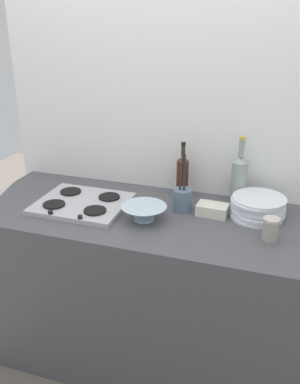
{
  "coord_description": "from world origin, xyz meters",
  "views": [
    {
      "loc": [
        0.58,
        -1.76,
        1.81
      ],
      "look_at": [
        0.0,
        0.0,
        1.02
      ],
      "focal_mm": 38.96,
      "sensor_mm": 36.0,
      "label": 1
    }
  ],
  "objects_px": {
    "plate_stack": "(258,207)",
    "mixing_bowl": "(144,212)",
    "wine_bottle_mid_left": "(239,179)",
    "butter_dish": "(212,210)",
    "wine_bottle_leftmost": "(182,176)",
    "utensil_crock": "(182,198)",
    "stovetop_hob": "(82,203)",
    "condiment_jar_front": "(271,229)"
  },
  "relations": [
    {
      "from": "plate_stack",
      "to": "mixing_bowl",
      "type": "distance_m",
      "value": 0.55
    },
    {
      "from": "wine_bottle_mid_left",
      "to": "butter_dish",
      "type": "bearing_deg",
      "value": -118.87
    },
    {
      "from": "mixing_bowl",
      "to": "plate_stack",
      "type": "bearing_deg",
      "value": 21.47
    },
    {
      "from": "butter_dish",
      "to": "wine_bottle_leftmost",
      "type": "bearing_deg",
      "value": 139.08
    },
    {
      "from": "wine_bottle_leftmost",
      "to": "plate_stack",
      "type": "bearing_deg",
      "value": -16.91
    },
    {
      "from": "wine_bottle_mid_left",
      "to": "butter_dish",
      "type": "height_order",
      "value": "wine_bottle_mid_left"
    },
    {
      "from": "wine_bottle_leftmost",
      "to": "wine_bottle_mid_left",
      "type": "relative_size",
      "value": 0.85
    },
    {
      "from": "plate_stack",
      "to": "wine_bottle_mid_left",
      "type": "relative_size",
      "value": 0.74
    },
    {
      "from": "plate_stack",
      "to": "mixing_bowl",
      "type": "bearing_deg",
      "value": -158.53
    },
    {
      "from": "plate_stack",
      "to": "utensil_crock",
      "type": "height_order",
      "value": "utensil_crock"
    },
    {
      "from": "stovetop_hob",
      "to": "plate_stack",
      "type": "bearing_deg",
      "value": 10.04
    },
    {
      "from": "stovetop_hob",
      "to": "butter_dish",
      "type": "xyz_separation_m",
      "value": [
        0.66,
        0.11,
        0.01
      ]
    },
    {
      "from": "wine_bottle_leftmost",
      "to": "condiment_jar_front",
      "type": "bearing_deg",
      "value": -35.19
    },
    {
      "from": "utensil_crock",
      "to": "condiment_jar_front",
      "type": "height_order",
      "value": "utensil_crock"
    },
    {
      "from": "butter_dish",
      "to": "condiment_jar_front",
      "type": "relative_size",
      "value": 1.41
    },
    {
      "from": "mixing_bowl",
      "to": "utensil_crock",
      "type": "relative_size",
      "value": 0.68
    },
    {
      "from": "wine_bottle_leftmost",
      "to": "utensil_crock",
      "type": "height_order",
      "value": "utensil_crock"
    },
    {
      "from": "wine_bottle_mid_left",
      "to": "utensil_crock",
      "type": "distance_m",
      "value": 0.31
    },
    {
      "from": "wine_bottle_leftmost",
      "to": "mixing_bowl",
      "type": "height_order",
      "value": "wine_bottle_leftmost"
    },
    {
      "from": "butter_dish",
      "to": "condiment_jar_front",
      "type": "distance_m",
      "value": 0.33
    },
    {
      "from": "plate_stack",
      "to": "wine_bottle_leftmost",
      "type": "distance_m",
      "value": 0.43
    },
    {
      "from": "utensil_crock",
      "to": "wine_bottle_mid_left",
      "type": "bearing_deg",
      "value": 34.19
    },
    {
      "from": "wine_bottle_leftmost",
      "to": "condiment_jar_front",
      "type": "distance_m",
      "value": 0.59
    },
    {
      "from": "stovetop_hob",
      "to": "wine_bottle_leftmost",
      "type": "relative_size",
      "value": 1.49
    },
    {
      "from": "utensil_crock",
      "to": "mixing_bowl",
      "type": "bearing_deg",
      "value": -132.85
    },
    {
      "from": "wine_bottle_mid_left",
      "to": "utensil_crock",
      "type": "relative_size",
      "value": 1.12
    },
    {
      "from": "butter_dish",
      "to": "condiment_jar_front",
      "type": "xyz_separation_m",
      "value": [
        0.28,
        -0.17,
        0.03
      ]
    },
    {
      "from": "wine_bottle_leftmost",
      "to": "butter_dish",
      "type": "relative_size",
      "value": 2.03
    },
    {
      "from": "stovetop_hob",
      "to": "wine_bottle_mid_left",
      "type": "bearing_deg",
      "value": 20.53
    },
    {
      "from": "stovetop_hob",
      "to": "condiment_jar_front",
      "type": "bearing_deg",
      "value": -3.79
    },
    {
      "from": "stovetop_hob",
      "to": "utensil_crock",
      "type": "xyz_separation_m",
      "value": [
        0.5,
        0.11,
        0.05
      ]
    },
    {
      "from": "stovetop_hob",
      "to": "condiment_jar_front",
      "type": "height_order",
      "value": "condiment_jar_front"
    },
    {
      "from": "stovetop_hob",
      "to": "mixing_bowl",
      "type": "height_order",
      "value": "mixing_bowl"
    },
    {
      "from": "wine_bottle_mid_left",
      "to": "condiment_jar_front",
      "type": "bearing_deg",
      "value": -61.48
    },
    {
      "from": "wine_bottle_mid_left",
      "to": "mixing_bowl",
      "type": "distance_m",
      "value": 0.53
    },
    {
      "from": "mixing_bowl",
      "to": "butter_dish",
      "type": "xyz_separation_m",
      "value": [
        0.3,
        0.15,
        -0.01
      ]
    },
    {
      "from": "mixing_bowl",
      "to": "condiment_jar_front",
      "type": "xyz_separation_m",
      "value": [
        0.59,
        -0.01,
        0.01
      ]
    },
    {
      "from": "wine_bottle_leftmost",
      "to": "wine_bottle_mid_left",
      "type": "distance_m",
      "value": 0.3
    },
    {
      "from": "wine_bottle_leftmost",
      "to": "butter_dish",
      "type": "bearing_deg",
      "value": -40.92
    },
    {
      "from": "plate_stack",
      "to": "utensil_crock",
      "type": "bearing_deg",
      "value": -173.4
    },
    {
      "from": "plate_stack",
      "to": "wine_bottle_mid_left",
      "type": "bearing_deg",
      "value": 131.54
    },
    {
      "from": "stovetop_hob",
      "to": "wine_bottle_mid_left",
      "type": "height_order",
      "value": "wine_bottle_mid_left"
    }
  ]
}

